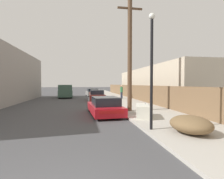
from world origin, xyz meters
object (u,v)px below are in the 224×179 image
street_lamp (152,63)px  brush_pile (191,124)px  discarded_fridge (142,111)px  utility_pole (130,53)px  pedestrian (122,92)px  pickup_truck (65,91)px  parked_sports_car_red (105,107)px  car_parked_mid (97,96)px  car_parked_far (92,92)px

street_lamp → brush_pile: bearing=-30.6°
discarded_fridge → utility_pole: (-0.05, 2.57, 3.79)m
street_lamp → pedestrian: bearing=81.8°
discarded_fridge → pedestrian: 12.97m
pickup_truck → brush_pile: (6.66, -20.27, -0.49)m
discarded_fridge → parked_sports_car_red: bearing=154.5°
discarded_fridge → car_parked_mid: 11.95m
discarded_fridge → car_parked_mid: bearing=115.3°
car_parked_far → pedestrian: (3.45, -6.93, 0.43)m
parked_sports_car_red → utility_pole: 4.26m
car_parked_mid → parked_sports_car_red: bearing=-89.5°
discarded_fridge → brush_pile: discarded_fridge is taller
car_parked_mid → pickup_truck: bearing=132.2°
car_parked_mid → pickup_truck: (-4.22, 5.02, 0.33)m
parked_sports_car_red → utility_pole: size_ratio=0.55×
discarded_fridge → car_parked_far: size_ratio=0.42×
parked_sports_car_red → brush_pile: 5.90m
discarded_fridge → car_parked_mid: car_parked_mid is taller
parked_sports_car_red → car_parked_far: 17.96m
car_parked_mid → pickup_truck: pickup_truck is taller
street_lamp → pedestrian: street_lamp is taller
car_parked_far → brush_pile: bearing=-88.1°
utility_pole → pickup_truck: bearing=112.2°
discarded_fridge → brush_pile: bearing=-59.9°
street_lamp → brush_pile: street_lamp is taller
pickup_truck → parked_sports_car_red: bearing=100.2°
pedestrian → car_parked_mid: bearing=-163.1°
discarded_fridge → pedestrian: bearing=99.9°
parked_sports_car_red → brush_pile: bearing=-65.9°
street_lamp → brush_pile: 2.91m
street_lamp → discarded_fridge: bearing=78.4°
brush_pile → pedestrian: bearing=86.8°
utility_pole → street_lamp: bearing=-95.4°
discarded_fridge → street_lamp: street_lamp is taller
discarded_fridge → car_parked_far: bearing=112.4°
utility_pole → street_lamp: size_ratio=1.66×
parked_sports_car_red → car_parked_mid: bearing=84.7°
car_parked_far → brush_pile: car_parked_far is taller
pickup_truck → street_lamp: 20.30m
parked_sports_car_red → pickup_truck: bearing=101.1°
pedestrian → street_lamp: bearing=-98.2°
discarded_fridge → pickup_truck: (-5.88, 16.85, 0.46)m
street_lamp → car_parked_far: bearing=93.1°
street_lamp → brush_pile: size_ratio=2.66×
car_parked_mid → car_parked_far: (-0.10, 7.95, -0.01)m
discarded_fridge → street_lamp: (-0.54, -2.64, 2.45)m
pickup_truck → pedestrian: size_ratio=3.09×
street_lamp → brush_pile: (1.32, -0.78, -2.48)m
discarded_fridge → parked_sports_car_red: parked_sports_car_red is taller
parked_sports_car_red → brush_pile: parked_sports_car_red is taller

